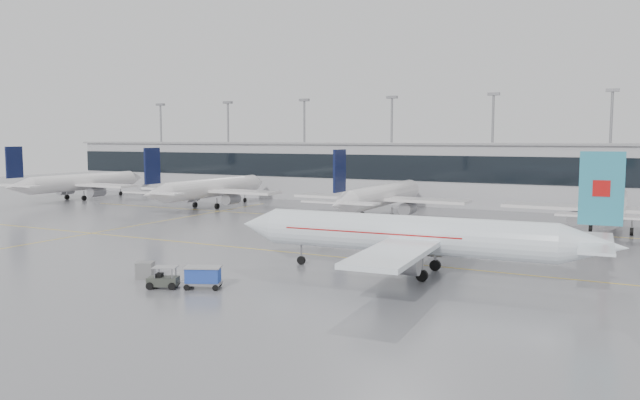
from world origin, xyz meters
The scene contains 16 objects.
ground centered at (0.00, 0.00, 0.00)m, with size 320.00×320.00×0.00m, color gray.
taxi_line_main centered at (0.00, 0.00, 0.01)m, with size 120.00×0.25×0.01m, color yellow.
taxi_line_north centered at (0.00, 30.00, 0.01)m, with size 120.00×0.25×0.01m, color yellow.
taxi_line_cross centered at (-30.00, 15.00, 0.01)m, with size 0.25×60.00×0.01m, color yellow.
terminal centered at (0.00, 62.00, 6.00)m, with size 180.00×15.00×12.00m, color #A6A6AA.
terminal_glass centered at (0.00, 54.45, 7.50)m, with size 180.00×0.20×5.00m, color black.
terminal_roof centered at (0.00, 62.00, 12.20)m, with size 182.00×16.00×0.40m, color gray.
light_masts centered at (0.00, 68.00, 13.34)m, with size 156.40×1.00×22.60m.
air_canada_jet centered at (19.25, -4.81, 3.88)m, with size 38.18×31.03×12.17m.
parked_jet_a centered at (-70.00, 33.69, 3.71)m, with size 29.64×36.96×11.72m.
parked_jet_b centered at (-35.00, 33.69, 3.71)m, with size 29.64×36.96×11.72m.
parked_jet_c centered at (0.00, 33.69, 3.71)m, with size 29.64×36.96×11.72m.
parked_jet_d centered at (35.00, 33.69, 3.71)m, with size 29.64×36.96×11.72m.
baggage_tug centered at (0.91, -20.31, 0.68)m, with size 3.99×2.60×1.94m.
baggage_cart centered at (4.19, -18.84, 1.15)m, with size 3.60×2.89×1.97m.
gse_unit centered at (-3.29, -18.04, 0.78)m, with size 1.55×1.44×1.55m, color slate.
Camera 1 is at (38.27, -62.35, 13.28)m, focal length 35.00 mm.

